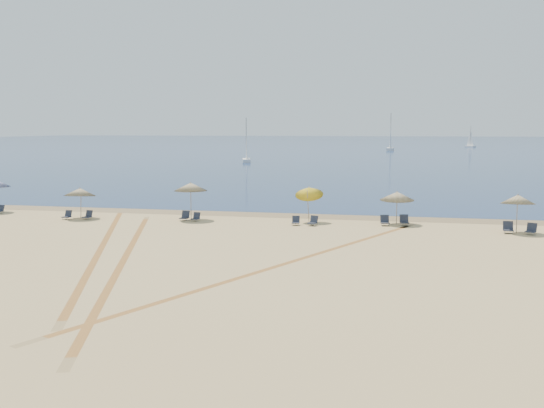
# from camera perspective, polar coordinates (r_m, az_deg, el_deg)

# --- Properties ---
(ground) EXTENTS (160.00, 160.00, 0.00)m
(ground) POSITION_cam_1_polar(r_m,az_deg,el_deg) (23.46, -10.34, -9.04)
(ground) COLOR tan
(ground) RESTS_ON ground
(ocean) EXTENTS (500.00, 500.00, 0.00)m
(ocean) POSITION_cam_1_polar(r_m,az_deg,el_deg) (246.06, 10.02, 5.43)
(ocean) COLOR #0C2151
(ocean) RESTS_ON ground
(wet_sand) EXTENTS (500.00, 500.00, 0.00)m
(wet_sand) POSITION_cam_1_polar(r_m,az_deg,el_deg) (46.10, 1.03, -1.00)
(wet_sand) COLOR olive
(wet_sand) RESTS_ON ground
(umbrella_1) EXTENTS (2.26, 2.30, 2.24)m
(umbrella_1) POSITION_cam_1_polar(r_m,az_deg,el_deg) (46.34, -17.09, 1.05)
(umbrella_1) COLOR gray
(umbrella_1) RESTS_ON ground
(umbrella_2) EXTENTS (2.31, 2.31, 2.65)m
(umbrella_2) POSITION_cam_1_polar(r_m,az_deg,el_deg) (43.92, -7.42, 1.57)
(umbrella_2) COLOR gray
(umbrella_2) RESTS_ON ground
(umbrella_3) EXTENTS (1.92, 1.99, 2.75)m
(umbrella_3) POSITION_cam_1_polar(r_m,az_deg,el_deg) (42.53, 3.39, 1.19)
(umbrella_3) COLOR gray
(umbrella_3) RESTS_ON ground
(umbrella_4) EXTENTS (2.27, 2.30, 2.23)m
(umbrella_4) POSITION_cam_1_polar(r_m,az_deg,el_deg) (42.44, 11.32, 0.72)
(umbrella_4) COLOR gray
(umbrella_4) RESTS_ON ground
(umbrella_5) EXTENTS (2.08, 2.11, 2.40)m
(umbrella_5) POSITION_cam_1_polar(r_m,az_deg,el_deg) (41.06, 21.48, 0.40)
(umbrella_5) COLOR gray
(umbrella_5) RESTS_ON ground
(chair_1) EXTENTS (0.66, 0.72, 0.62)m
(chair_1) POSITION_cam_1_polar(r_m,az_deg,el_deg) (51.27, -23.51, -0.47)
(chair_1) COLOR #1D212D
(chair_1) RESTS_ON ground
(chair_2) EXTENTS (0.59, 0.67, 0.62)m
(chair_2) POSITION_cam_1_polar(r_m,az_deg,el_deg) (46.27, -18.14, -0.99)
(chair_2) COLOR #1D212D
(chair_2) RESTS_ON ground
(chair_3) EXTENTS (0.63, 0.70, 0.63)m
(chair_3) POSITION_cam_1_polar(r_m,az_deg,el_deg) (45.80, -16.42, -1.00)
(chair_3) COLOR #1D212D
(chair_3) RESTS_ON ground
(chair_4) EXTENTS (0.61, 0.70, 0.67)m
(chair_4) POSITION_cam_1_polar(r_m,az_deg,el_deg) (43.79, -7.94, -1.11)
(chair_4) COLOR #1D212D
(chair_4) RESTS_ON ground
(chair_5) EXTENTS (0.58, 0.65, 0.60)m
(chair_5) POSITION_cam_1_polar(r_m,az_deg,el_deg) (43.43, -6.94, -1.21)
(chair_5) COLOR #1D212D
(chair_5) RESTS_ON ground
(chair_6) EXTENTS (0.55, 0.63, 0.60)m
(chair_6) POSITION_cam_1_polar(r_m,az_deg,el_deg) (41.40, 2.18, -1.56)
(chair_6) COLOR #1D212D
(chair_6) RESTS_ON ground
(chair_7) EXTENTS (0.71, 0.77, 0.64)m
(chair_7) POSITION_cam_1_polar(r_m,az_deg,el_deg) (41.25, 3.77, -1.58)
(chair_7) COLOR #1D212D
(chair_7) RESTS_ON ground
(chair_8) EXTENTS (0.67, 0.75, 0.68)m
(chair_8) POSITION_cam_1_polar(r_m,az_deg,el_deg) (41.87, 10.24, -1.52)
(chair_8) COLOR #1D212D
(chair_8) RESTS_ON ground
(chair_9) EXTENTS (0.67, 0.75, 0.69)m
(chair_9) POSITION_cam_1_polar(r_m,az_deg,el_deg) (42.26, 11.95, -1.48)
(chair_9) COLOR #1D212D
(chair_9) RESTS_ON ground
(chair_10) EXTENTS (0.63, 0.73, 0.71)m
(chair_10) POSITION_cam_1_polar(r_m,az_deg,el_deg) (40.88, 20.71, -2.05)
(chair_10) COLOR #1D212D
(chair_10) RESTS_ON ground
(chair_11) EXTENTS (0.79, 0.84, 0.69)m
(chair_11) POSITION_cam_1_polar(r_m,az_deg,el_deg) (40.87, 22.54, -2.16)
(chair_11) COLOR #1D212D
(chair_11) RESTS_ON ground
(sailboat_0) EXTENTS (2.83, 5.64, 8.14)m
(sailboat_0) POSITION_cam_1_polar(r_m,az_deg,el_deg) (116.00, -2.34, 5.06)
(sailboat_0) COLOR white
(sailboat_0) RESTS_ON ocean
(sailboat_1) EXTENTS (3.24, 4.57, 6.82)m
(sailboat_1) POSITION_cam_1_polar(r_m,az_deg,el_deg) (212.06, 17.61, 5.52)
(sailboat_1) COLOR white
(sailboat_1) RESTS_ON ocean
(sailboat_2) EXTENTS (1.92, 6.89, 10.20)m
(sailboat_2) POSITION_cam_1_polar(r_m,az_deg,el_deg) (175.94, 10.74, 5.82)
(sailboat_2) COLOR white
(sailboat_2) RESTS_ON ocean
(tire_tracks) EXTENTS (47.88, 39.74, 0.00)m
(tire_tracks) POSITION_cam_1_polar(r_m,az_deg,el_deg) (32.19, -9.34, -4.61)
(tire_tracks) COLOR tan
(tire_tracks) RESTS_ON ground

